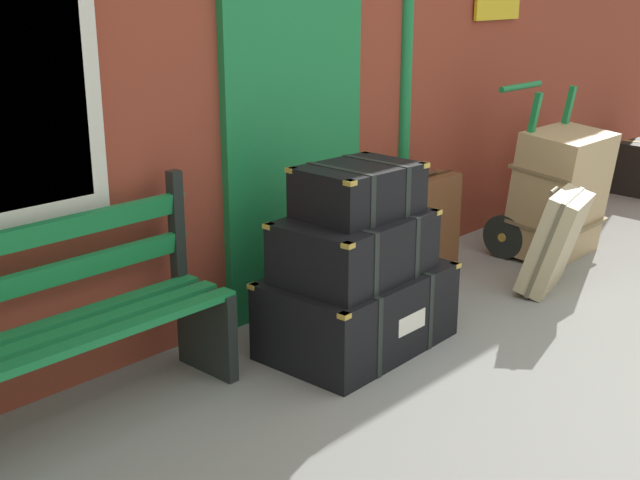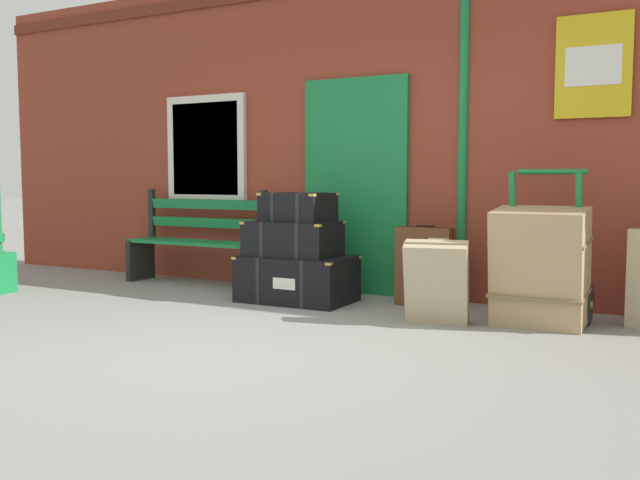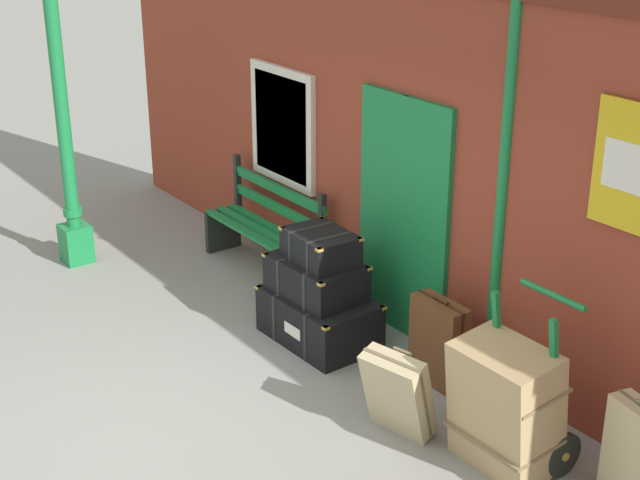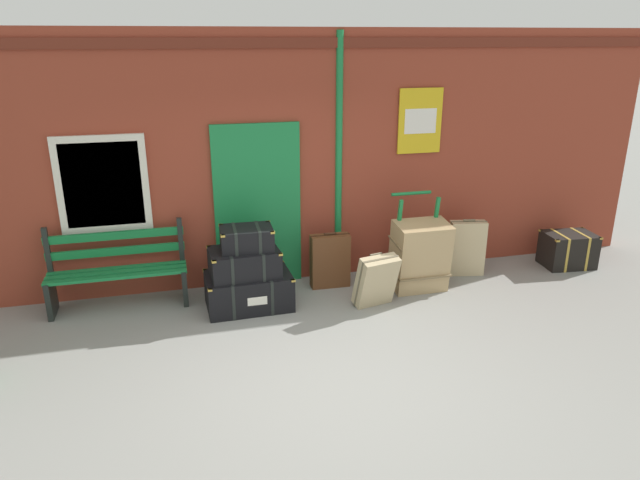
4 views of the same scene
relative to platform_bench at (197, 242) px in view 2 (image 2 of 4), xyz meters
The scene contains 10 objects.
ground_plane 3.02m from the platform_bench, 46.26° to the right, with size 60.00×60.00×0.00m, color gray.
brick_facade 2.39m from the platform_bench, 12.03° to the left, with size 10.40×0.35×3.20m.
platform_bench is the anchor object (origin of this frame).
steamer_trunk_base 1.58m from the platform_bench, 15.91° to the right, with size 1.03×0.68×0.43m.
steamer_trunk_middle 1.53m from the platform_bench, 16.49° to the right, with size 0.84×0.59×0.33m.
steamer_trunk_top 1.62m from the platform_bench, 15.46° to the right, with size 0.63×0.47×0.27m.
porters_trolley 3.70m from the platform_bench, ahead, with size 0.71×0.56×1.21m.
large_brown_trunk 3.71m from the platform_bench, ahead, with size 0.70×0.53×0.92m.
suitcase_brown 2.61m from the platform_bench, ahead, with size 0.52×0.20×0.74m.
suitcase_caramel 3.09m from the platform_bench, 15.09° to the right, with size 0.54×0.45×0.67m.
Camera 2 is at (2.78, -3.86, 1.14)m, focal length 40.14 mm.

